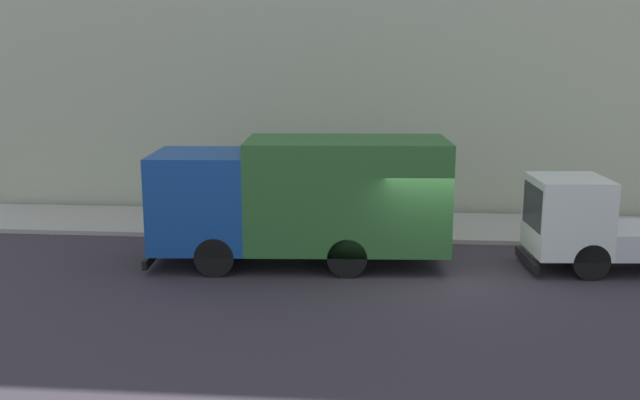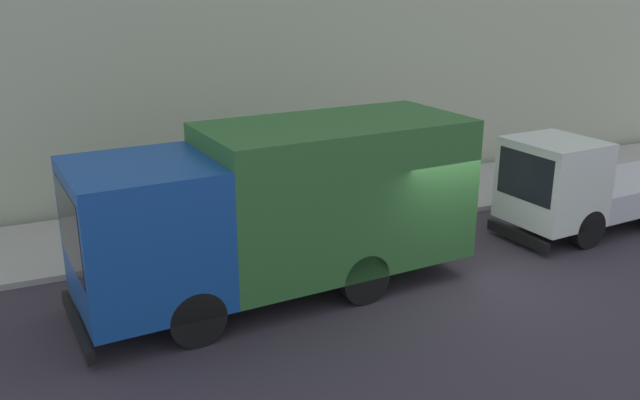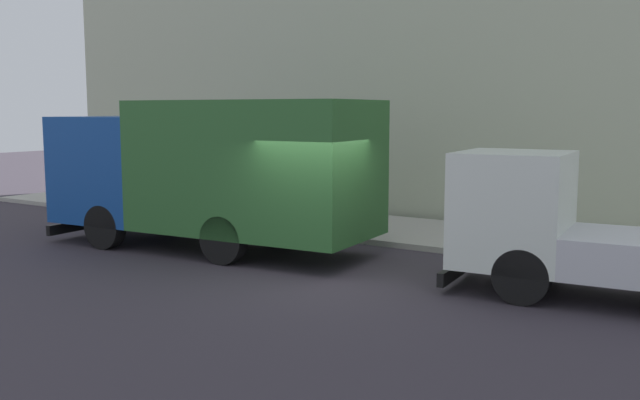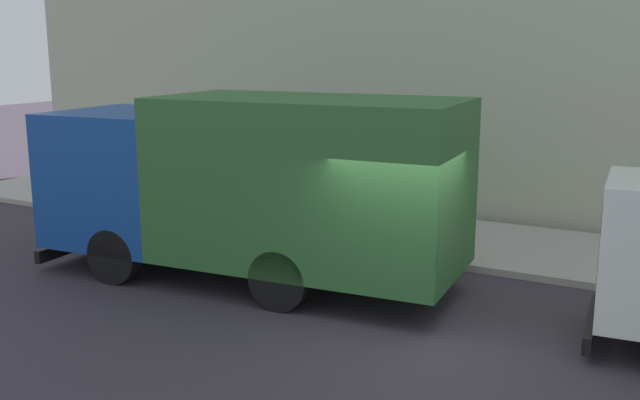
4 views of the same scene
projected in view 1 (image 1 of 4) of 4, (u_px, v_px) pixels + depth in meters
The scene contains 8 objects.
ground at pixel (434, 275), 17.97m from camera, with size 80.00×80.00×0.00m, color #352F38.
sidewalk at pixel (425, 227), 22.62m from camera, with size 3.56×30.00×0.13m, color #ACA89F.
building_facade at pixel (427, 27), 23.59m from camera, with size 0.50×30.00×12.40m, color #B3BB9D.
large_utility_truck at pixel (303, 196), 18.60m from camera, with size 3.08×7.75×3.27m.
small_flatbed_truck at pixel (614, 228), 18.22m from camera, with size 2.37×5.82×2.37m.
pedestrian_walking at pixel (242, 187), 24.01m from camera, with size 0.51×0.51×1.71m.
pedestrian_standing at pixel (303, 201), 21.63m from camera, with size 0.37×0.37×1.72m.
street_sign_post at pixel (312, 180), 21.19m from camera, with size 0.44×0.08×2.73m.
Camera 1 is at (-17.41, 1.24, 5.49)m, focal length 40.69 mm.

